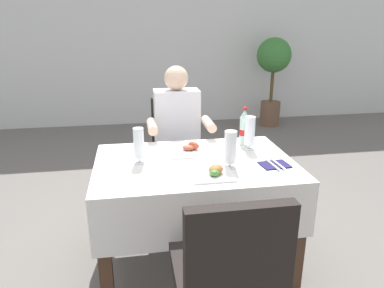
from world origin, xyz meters
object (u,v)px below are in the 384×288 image
object	(u,v)px
main_dining_table	(195,186)
cola_bottle_primary	(244,128)
napkin_cutlery_set	(275,165)
plate_near_camera	(213,172)
beer_glass_right	(250,133)
chair_far_diner_seat	(178,149)
beer_glass_middle	(139,145)
potted_plant_corner	(273,67)
seated_diner_far	(178,135)
chair_near_camera_side	(227,274)
plate_far_diner	(190,150)
beer_glass_left	(230,148)

from	to	relation	value
main_dining_table	cola_bottle_primary	xyz separation A→B (m)	(0.40, 0.27, 0.29)
cola_bottle_primary	napkin_cutlery_set	bearing A→B (deg)	-81.03
plate_near_camera	beer_glass_right	bearing A→B (deg)	49.24
chair_far_diner_seat	beer_glass_middle	world-z (taller)	beer_glass_middle
main_dining_table	plate_near_camera	world-z (taller)	plate_near_camera
cola_bottle_primary	potted_plant_corner	bearing A→B (deg)	65.02
beer_glass_right	main_dining_table	bearing A→B (deg)	-158.51
seated_diner_far	napkin_cutlery_set	distance (m)	0.98
main_dining_table	chair_near_camera_side	size ratio (longest dim) A/B	1.27
plate_near_camera	plate_far_diner	bearing A→B (deg)	99.45
seated_diner_far	chair_near_camera_side	bearing A→B (deg)	-89.44
beer_glass_left	beer_glass_right	distance (m)	0.36
plate_far_diner	potted_plant_corner	xyz separation A→B (m)	(1.79, 3.09, 0.14)
plate_near_camera	beer_glass_left	distance (m)	0.19
beer_glass_right	chair_far_diner_seat	bearing A→B (deg)	121.57
main_dining_table	plate_far_diner	xyz separation A→B (m)	(-0.00, 0.18, 0.19)
napkin_cutlery_set	cola_bottle_primary	bearing A→B (deg)	98.97
main_dining_table	plate_far_diner	size ratio (longest dim) A/B	4.75
potted_plant_corner	chair_far_diner_seat	bearing A→B (deg)	-126.19
seated_diner_far	plate_far_diner	distance (m)	0.53
plate_near_camera	beer_glass_middle	xyz separation A→B (m)	(-0.40, 0.26, 0.10)
chair_far_diner_seat	beer_glass_middle	size ratio (longest dim) A/B	4.35
cola_bottle_primary	seated_diner_far	bearing A→B (deg)	133.89
napkin_cutlery_set	plate_far_diner	bearing A→B (deg)	145.34
seated_diner_far	potted_plant_corner	distance (m)	3.14
beer_glass_right	beer_glass_left	bearing A→B (deg)	-126.01
plate_near_camera	chair_far_diner_seat	bearing A→B (deg)	93.62
beer_glass_left	beer_glass_middle	bearing A→B (deg)	162.62
chair_near_camera_side	plate_near_camera	world-z (taller)	chair_near_camera_side
beer_glass_left	cola_bottle_primary	world-z (taller)	cola_bottle_primary
main_dining_table	chair_near_camera_side	xyz separation A→B (m)	(0.00, -0.81, -0.03)
plate_far_diner	beer_glass_right	xyz separation A→B (m)	(0.40, -0.02, 0.10)
beer_glass_middle	napkin_cutlery_set	size ratio (longest dim) A/B	1.15
plate_far_diner	beer_glass_left	world-z (taller)	beer_glass_left
seated_diner_far	beer_glass_right	xyz separation A→B (m)	(0.42, -0.55, 0.17)
chair_far_diner_seat	cola_bottle_primary	distance (m)	0.75
plate_near_camera	beer_glass_middle	bearing A→B (deg)	147.11
potted_plant_corner	beer_glass_middle	bearing A→B (deg)	-123.39
seated_diner_far	beer_glass_middle	distance (m)	0.77
beer_glass_left	cola_bottle_primary	bearing A→B (deg)	62.74
seated_diner_far	plate_far_diner	world-z (taller)	seated_diner_far
potted_plant_corner	cola_bottle_primary	bearing A→B (deg)	-114.98
seated_diner_far	plate_far_diner	size ratio (longest dim) A/B	4.87
chair_near_camera_side	beer_glass_middle	size ratio (longest dim) A/B	4.35
chair_far_diner_seat	plate_near_camera	bearing A→B (deg)	-86.38
chair_near_camera_side	napkin_cutlery_set	xyz separation A→B (m)	(0.47, 0.67, 0.21)
main_dining_table	seated_diner_far	size ratio (longest dim) A/B	0.98
main_dining_table	cola_bottle_primary	size ratio (longest dim) A/B	4.60
main_dining_table	napkin_cutlery_set	size ratio (longest dim) A/B	6.35
napkin_cutlery_set	plate_near_camera	bearing A→B (deg)	-168.05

